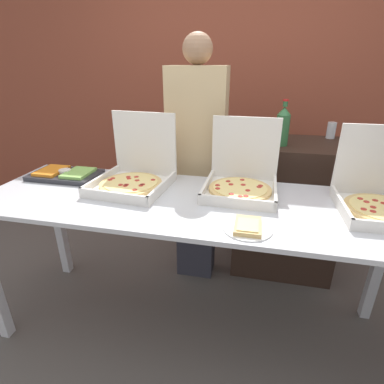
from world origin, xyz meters
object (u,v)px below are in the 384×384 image
Objects in this scene: pizza_box_far_left at (134,174)px; pizza_box_near_left at (241,179)px; paper_plate_front_left at (248,227)px; soda_can_silver at (331,130)px; person_guest_plaid at (197,164)px; veggie_tray at (65,174)px; soda_bottle at (283,126)px; pizza_box_far_right at (381,197)px.

pizza_box_far_left is 0.64m from pizza_box_near_left.
soda_can_silver is at bearing 66.42° from paper_plate_front_left.
paper_plate_front_left is at bearing 116.11° from person_guest_plaid.
person_guest_plaid is (0.80, 0.41, -0.00)m from veggie_tray.
soda_can_silver is 0.07× the size of person_guest_plaid.
soda_bottle is at bearing -164.23° from person_guest_plaid.
pizza_box_far_left reaches higher than paper_plate_front_left.
pizza_box_near_left is 0.45m from paper_plate_front_left.
pizza_box_far_right is at bearing -7.19° from pizza_box_near_left.
veggie_tray is (-1.84, 0.08, -0.05)m from pizza_box_far_right.
pizza_box_near_left is 0.63m from soda_bottle.
paper_plate_front_left is 1.82× the size of soda_can_silver.
person_guest_plaid reaches higher than pizza_box_near_left.
soda_can_silver is (1.77, 0.87, 0.19)m from veggie_tray.
paper_plate_front_left is 0.71× the size of soda_bottle.
pizza_box_far_left is 1.34m from pizza_box_far_right.
soda_can_silver is at bearing 40.19° from pizza_box_far_left.
pizza_box_far_right reaches higher than paper_plate_front_left.
veggie_tray is 3.52× the size of soda_can_silver.
soda_can_silver reaches higher than veggie_tray.
paper_plate_front_left is (0.70, -0.39, -0.06)m from pizza_box_far_left.
paper_plate_front_left is 0.52× the size of veggie_tray.
pizza_box_near_left is at bearing 1.22° from veggie_tray.
paper_plate_front_left is at bearing -113.58° from soda_can_silver.
paper_plate_front_left is 0.13× the size of person_guest_plaid.
paper_plate_front_left is at bearing -100.04° from soda_bottle.
person_guest_plaid is (-0.40, 0.82, 0.01)m from paper_plate_front_left.
paper_plate_front_left is 1.27m from veggie_tray.
veggie_tray is (-0.50, 0.03, -0.05)m from pizza_box_far_left.
pizza_box_far_left is 1.09× the size of pizza_box_far_right.
person_guest_plaid is at bearing -154.28° from soda_can_silver.
veggie_tray is at bearing 176.26° from pizza_box_far_right.
veggie_tray is (-1.14, -0.02, -0.05)m from pizza_box_near_left.
pizza_box_near_left reaches higher than paper_plate_front_left.
pizza_box_far_left reaches higher than pizza_box_near_left.
veggie_tray is 1.51m from soda_bottle.
soda_bottle is (-0.47, 0.65, 0.21)m from pizza_box_far_right.
soda_bottle is at bearing -142.08° from soda_can_silver.
person_guest_plaid reaches higher than veggie_tray.
pizza_box_far_left is 0.53m from person_guest_plaid.
soda_bottle is at bearing 79.96° from paper_plate_front_left.
pizza_box_far_left is 0.50m from veggie_tray.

